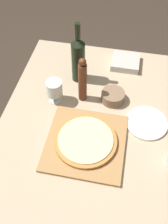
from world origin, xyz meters
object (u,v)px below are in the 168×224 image
object	(u,v)px
pepper_mill	(82,81)
wine_glass	(54,89)
pizza	(86,140)
wine_bottle	(78,59)
small_bowl	(113,96)

from	to	relation	value
pepper_mill	wine_glass	world-z (taller)	pepper_mill
pizza	wine_glass	xyz separation A→B (m)	(-0.21, 0.24, 0.06)
pizza	wine_bottle	size ratio (longest dim) A/B	0.82
pizza	small_bowl	size ratio (longest dim) A/B	2.38
wine_bottle	pepper_mill	world-z (taller)	wine_bottle
pepper_mill	small_bowl	bearing A→B (deg)	6.27
pizza	wine_glass	distance (m)	0.33
small_bowl	wine_glass	bearing A→B (deg)	-168.30
pizza	pepper_mill	size ratio (longest dim) A/B	1.08
small_bowl	pizza	bearing A→B (deg)	-106.69
wine_glass	pepper_mill	bearing A→B (deg)	17.72
wine_bottle	pepper_mill	size ratio (longest dim) A/B	1.32
pizza	small_bowl	bearing A→B (deg)	73.31
pepper_mill	pizza	bearing A→B (deg)	-75.78
pizza	wine_bottle	xyz separation A→B (m)	(-0.13, 0.43, 0.12)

